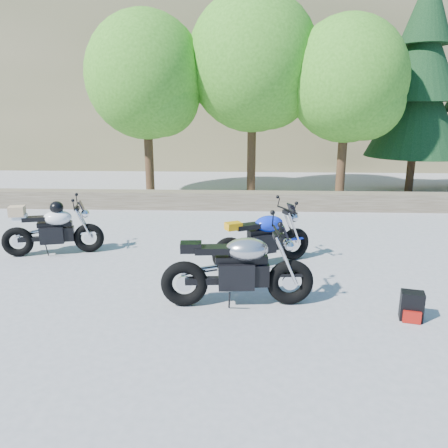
{
  "coord_description": "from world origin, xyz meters",
  "views": [
    {
      "loc": [
        0.55,
        -6.8,
        2.84
      ],
      "look_at": [
        0.2,
        1.0,
        0.75
      ],
      "focal_mm": 35.0,
      "sensor_mm": 36.0,
      "label": 1
    }
  ],
  "objects": [
    {
      "name": "ground",
      "position": [
        0.0,
        0.0,
        0.0
      ],
      "size": [
        90.0,
        90.0,
        0.0
      ],
      "primitive_type": "plane",
      "color": "gray",
      "rests_on": "ground"
    },
    {
      "name": "stone_wall",
      "position": [
        0.0,
        5.5,
        0.25
      ],
      "size": [
        22.0,
        0.55,
        0.5
      ],
      "primitive_type": "cube",
      "color": "brown",
      "rests_on": "ground"
    },
    {
      "name": "hillside",
      "position": [
        3.0,
        28.0,
        7.5
      ],
      "size": [
        80.0,
        30.0,
        15.0
      ],
      "primitive_type": "cube",
      "color": "brown",
      "rests_on": "ground"
    },
    {
      "name": "tree_decid_left",
      "position": [
        -2.39,
        7.14,
        3.63
      ],
      "size": [
        3.67,
        3.67,
        5.62
      ],
      "color": "#382314",
      "rests_on": "ground"
    },
    {
      "name": "tree_decid_mid",
      "position": [
        0.91,
        7.54,
        4.04
      ],
      "size": [
        4.08,
        4.08,
        6.24
      ],
      "color": "#382314",
      "rests_on": "ground"
    },
    {
      "name": "tree_decid_right",
      "position": [
        3.71,
        6.94,
        3.5
      ],
      "size": [
        3.54,
        3.54,
        5.41
      ],
      "color": "#382314",
      "rests_on": "ground"
    },
    {
      "name": "conifer_near",
      "position": [
        6.2,
        8.2,
        3.68
      ],
      "size": [
        3.17,
        3.17,
        7.06
      ],
      "color": "#382314",
      "rests_on": "ground"
    },
    {
      "name": "silver_bike",
      "position": [
        0.5,
        -0.83,
        0.55
      ],
      "size": [
        2.26,
        0.71,
        1.13
      ],
      "rotation": [
        0.0,
        0.0,
        0.08
      ],
      "color": "black",
      "rests_on": "ground"
    },
    {
      "name": "white_bike",
      "position": [
        -3.21,
        1.32,
        0.53
      ],
      "size": [
        1.92,
        0.74,
        1.08
      ],
      "rotation": [
        0.0,
        0.0,
        0.25
      ],
      "color": "black",
      "rests_on": "ground"
    },
    {
      "name": "blue_bike",
      "position": [
        0.93,
        0.89,
        0.5
      ],
      "size": [
        1.87,
        1.08,
        1.02
      ],
      "rotation": [
        0.0,
        0.0,
        0.48
      ],
      "color": "black",
      "rests_on": "ground"
    },
    {
      "name": "backpack",
      "position": [
        2.88,
        -1.2,
        0.2
      ],
      "size": [
        0.34,
        0.31,
        0.41
      ],
      "rotation": [
        0.0,
        0.0,
        -0.24
      ],
      "color": "black",
      "rests_on": "ground"
    }
  ]
}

